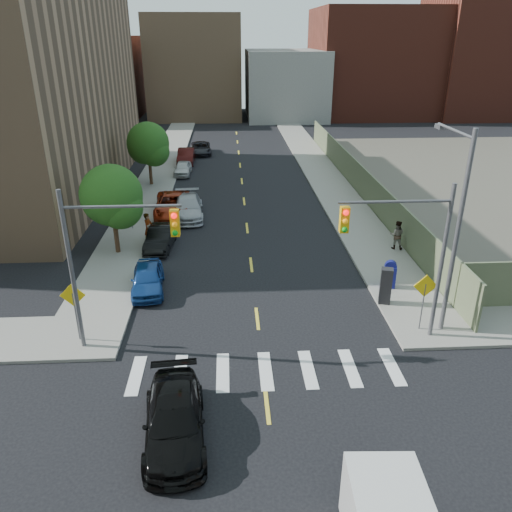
{
  "coord_description": "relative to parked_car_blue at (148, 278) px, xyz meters",
  "views": [
    {
      "loc": [
        -1.19,
        -12.19,
        12.26
      ],
      "look_at": [
        0.1,
        10.75,
        2.0
      ],
      "focal_mm": 35.0,
      "sensor_mm": 36.0,
      "label": 1
    }
  ],
  "objects": [
    {
      "name": "pedestrian_west",
      "position": [
        -0.8,
        6.22,
        0.44
      ],
      "size": [
        0.68,
        0.82,
        1.94
      ],
      "primitive_type": "imported",
      "rotation": [
        0.0,
        0.0,
        1.22
      ],
      "color": "gray",
      "rests_on": "sidewalk_nw"
    },
    {
      "name": "parked_car_red",
      "position": [
        0.18,
        11.9,
        0.1
      ],
      "size": [
        2.88,
        5.75,
        1.56
      ],
      "primitive_type": "imported",
      "rotation": [
        0.0,
        0.0,
        0.05
      ],
      "color": "maroon",
      "rests_on": "ground"
    },
    {
      "name": "parked_car_blue",
      "position": [
        0.0,
        0.0,
        0.0
      ],
      "size": [
        1.99,
        4.13,
        1.36
      ],
      "primitive_type": "imported",
      "rotation": [
        0.0,
        0.0,
        0.1
      ],
      "color": "navy",
      "rests_on": "ground"
    },
    {
      "name": "smokestack",
      "position": [
        47.5,
        58.83,
        13.32
      ],
      "size": [
        1.8,
        1.8,
        28.0
      ],
      "primitive_type": "cylinder",
      "color": "#8C6B4C",
      "rests_on": "ground"
    },
    {
      "name": "parked_car_grey",
      "position": [
        1.3,
        32.33,
        -0.03
      ],
      "size": [
        2.52,
        4.82,
        1.3
      ],
      "primitive_type": "imported",
      "rotation": [
        0.0,
        0.0,
        0.08
      ],
      "color": "black",
      "rests_on": "ground"
    },
    {
      "name": "bg_bldg_east",
      "position": [
        27.5,
        60.83,
        7.32
      ],
      "size": [
        18.0,
        18.0,
        16.0
      ],
      "primitive_type": "cube",
      "color": "#592319",
      "rests_on": "ground"
    },
    {
      "name": "bg_bldg_center",
      "position": [
        13.5,
        58.83,
        4.32
      ],
      "size": [
        12.0,
        16.0,
        10.0
      ],
      "primitive_type": "cube",
      "color": "gray",
      "rests_on": "ground"
    },
    {
      "name": "parked_car_black",
      "position": [
        0.0,
        5.71,
        -0.0
      ],
      "size": [
        1.77,
        4.22,
        1.35
      ],
      "primitive_type": "imported",
      "rotation": [
        0.0,
        0.0,
        -0.08
      ],
      "color": "black",
      "rests_on": "ground"
    },
    {
      "name": "bg_bldg_midwest",
      "position": [
        -0.5,
        60.83,
        6.82
      ],
      "size": [
        14.0,
        16.0,
        15.0
      ],
      "primitive_type": "cube",
      "color": "#8C6B4C",
      "rests_on": "ground"
    },
    {
      "name": "bg_bldg_fareast",
      "position": [
        43.5,
        58.83,
        8.32
      ],
      "size": [
        14.0,
        16.0,
        18.0
      ],
      "primitive_type": "cube",
      "color": "#592319",
      "rests_on": "ground"
    },
    {
      "name": "fence_north",
      "position": [
        15.1,
        16.83,
        0.57
      ],
      "size": [
        0.12,
        44.0,
        2.5
      ],
      "primitive_type": "cube",
      "color": "#626D4C",
      "rests_on": "ground"
    },
    {
      "name": "pedestrian_east",
      "position": [
        14.47,
        4.39,
        0.37
      ],
      "size": [
        1.04,
        0.91,
        1.8
      ],
      "primitive_type": "imported",
      "rotation": [
        0.0,
        0.0,
        2.84
      ],
      "color": "gray",
      "rests_on": "sidewalk_ne"
    },
    {
      "name": "sidewalk_nw",
      "position": [
        -2.25,
        30.33,
        -0.61
      ],
      "size": [
        3.5,
        73.0,
        0.15
      ],
      "primitive_type": "cube",
      "color": "gray",
      "rests_on": "ground"
    },
    {
      "name": "parked_car_white",
      "position": [
        0.0,
        23.32,
        -0.04
      ],
      "size": [
        1.63,
        3.79,
        1.27
      ],
      "primitive_type": "imported",
      "rotation": [
        0.0,
        0.0,
        -0.03
      ],
      "color": "silver",
      "rests_on": "ground"
    },
    {
      "name": "tree_west_far",
      "position": [
        -2.5,
        19.88,
        2.8
      ],
      "size": [
        3.66,
        3.64,
        5.52
      ],
      "color": "#332114",
      "rests_on": "ground"
    },
    {
      "name": "mailbox",
      "position": [
        12.53,
        -0.62,
        0.2
      ],
      "size": [
        0.71,
        0.6,
        1.5
      ],
      "rotation": [
        0.0,
        0.0,
        -0.24
      ],
      "color": "#0F125A",
      "rests_on": "sidewalk_ne"
    },
    {
      "name": "warn_sign_ne",
      "position": [
        12.7,
        -4.67,
        1.31
      ],
      "size": [
        1.06,
        0.06,
        2.83
      ],
      "color": "#59595E",
      "rests_on": "ground"
    },
    {
      "name": "parked_car_maroon",
      "position": [
        0.0,
        27.8,
        0.08
      ],
      "size": [
        1.62,
        4.63,
        1.52
      ],
      "primitive_type": "imported",
      "rotation": [
        0.0,
        0.0,
        0.0
      ],
      "color": "#380D0B",
      "rests_on": "ground"
    },
    {
      "name": "bg_bldg_west",
      "position": [
        -16.5,
        58.83,
        5.32
      ],
      "size": [
        14.0,
        18.0,
        12.0
      ],
      "primitive_type": "cube",
      "color": "#592319",
      "rests_on": "ground"
    },
    {
      "name": "tree_west_near",
      "position": [
        -2.5,
        4.88,
        2.8
      ],
      "size": [
        3.66,
        3.64,
        5.52
      ],
      "color": "#332114",
      "rests_on": "ground"
    },
    {
      "name": "ground",
      "position": [
        5.5,
        -11.17,
        -0.68
      ],
      "size": [
        160.0,
        160.0,
        0.0
      ],
      "primitive_type": "plane",
      "color": "black",
      "rests_on": "ground"
    },
    {
      "name": "parked_car_silver",
      "position": [
        1.3,
        11.31,
        0.08
      ],
      "size": [
        2.51,
        5.37,
        1.52
      ],
      "primitive_type": "imported",
      "rotation": [
        0.0,
        0.0,
        0.07
      ],
      "color": "#A4A7AC",
      "rests_on": "ground"
    },
    {
      "name": "signal_nw",
      "position": [
        -0.48,
        -5.17,
        3.85
      ],
      "size": [
        4.59,
        0.3,
        7.0
      ],
      "color": "#59595E",
      "rests_on": "ground"
    },
    {
      "name": "payphone",
      "position": [
        11.8,
        -2.26,
        0.39
      ],
      "size": [
        0.65,
        0.57,
        1.85
      ],
      "primitive_type": "cube",
      "rotation": [
        0.0,
        0.0,
        -0.26
      ],
      "color": "black",
      "rests_on": "sidewalk_ne"
    },
    {
      "name": "black_sedan",
      "position": [
        2.35,
        -10.5,
        0.02
      ],
      "size": [
        2.39,
        5.01,
        1.41
      ],
      "primitive_type": "imported",
      "rotation": [
        0.0,
        0.0,
        0.09
      ],
      "color": "black",
      "rests_on": "ground"
    },
    {
      "name": "warn_sign_nw",
      "position": [
        -2.3,
        -4.67,
        1.31
      ],
      "size": [
        1.06,
        0.06,
        2.83
      ],
      "color": "#59595E",
      "rests_on": "ground"
    },
    {
      "name": "streetlight_ne",
      "position": [
        13.7,
        -4.27,
        4.54
      ],
      "size": [
        0.25,
        3.7,
        9.0
      ],
      "color": "#59595E",
      "rests_on": "ground"
    },
    {
      "name": "signal_ne",
      "position": [
        11.48,
        -5.17,
        3.85
      ],
      "size": [
        4.59,
        0.3,
        7.0
      ],
      "color": "#59595E",
      "rests_on": "ground"
    },
    {
      "name": "sidewalk_ne",
      "position": [
        13.25,
        30.33,
        -0.61
      ],
      "size": [
        3.5,
        73.0,
        0.15
      ],
      "primitive_type": "cube",
      "color": "gray",
      "rests_on": "ground"
    },
    {
      "name": "warn_sign_midwest",
      "position": [
        -2.3,
        8.83,
        1.31
      ],
      "size": [
        1.06,
        0.06,
        2.83
      ],
      "color": "#59595E",
      "rests_on": "ground"
    }
  ]
}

